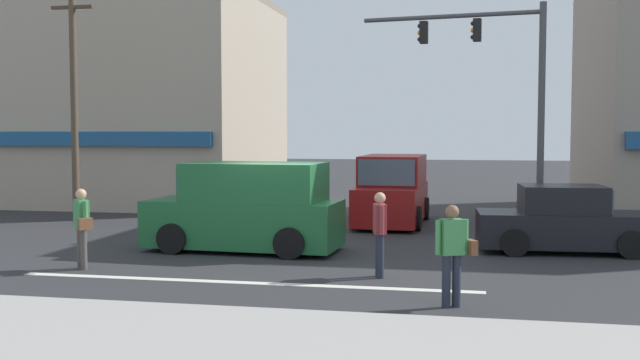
{
  "coord_description": "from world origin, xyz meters",
  "views": [
    {
      "loc": [
        4.2,
        -16.89,
        2.84
      ],
      "look_at": [
        0.39,
        2.0,
        1.6
      ],
      "focal_mm": 42.0,
      "sensor_mm": 36.0,
      "label": 1
    }
  ],
  "objects_px": {
    "traffic_light_mast": "(503,81)",
    "van_approaching_near": "(247,209)",
    "pedestrian_foreground_with_bag": "(453,249)",
    "pedestrian_far_side": "(82,224)",
    "pedestrian_mid_crossing": "(380,229)",
    "sedan_waiting_far": "(565,222)",
    "van_crossing_center": "(392,191)",
    "utility_pole_near_left": "(74,104)"
  },
  "relations": [
    {
      "from": "traffic_light_mast",
      "to": "van_approaching_near",
      "type": "relative_size",
      "value": 1.32
    },
    {
      "from": "pedestrian_foreground_with_bag",
      "to": "pedestrian_far_side",
      "type": "distance_m",
      "value": 7.83
    },
    {
      "from": "traffic_light_mast",
      "to": "pedestrian_mid_crossing",
      "type": "height_order",
      "value": "traffic_light_mast"
    },
    {
      "from": "traffic_light_mast",
      "to": "sedan_waiting_far",
      "type": "height_order",
      "value": "traffic_light_mast"
    },
    {
      "from": "sedan_waiting_far",
      "to": "van_crossing_center",
      "type": "xyz_separation_m",
      "value": [
        -4.58,
        4.64,
        0.29
      ]
    },
    {
      "from": "utility_pole_near_left",
      "to": "van_approaching_near",
      "type": "height_order",
      "value": "utility_pole_near_left"
    },
    {
      "from": "van_approaching_near",
      "to": "sedan_waiting_far",
      "type": "bearing_deg",
      "value": 10.03
    },
    {
      "from": "van_approaching_near",
      "to": "traffic_light_mast",
      "type": "bearing_deg",
      "value": 29.33
    },
    {
      "from": "pedestrian_mid_crossing",
      "to": "van_approaching_near",
      "type": "bearing_deg",
      "value": 142.94
    },
    {
      "from": "sedan_waiting_far",
      "to": "van_approaching_near",
      "type": "xyz_separation_m",
      "value": [
        -7.43,
        -1.31,
        0.29
      ]
    },
    {
      "from": "pedestrian_mid_crossing",
      "to": "pedestrian_far_side",
      "type": "bearing_deg",
      "value": -176.67
    },
    {
      "from": "pedestrian_foreground_with_bag",
      "to": "van_approaching_near",
      "type": "bearing_deg",
      "value": 135.37
    },
    {
      "from": "utility_pole_near_left",
      "to": "traffic_light_mast",
      "type": "relative_size",
      "value": 1.16
    },
    {
      "from": "traffic_light_mast",
      "to": "pedestrian_mid_crossing",
      "type": "bearing_deg",
      "value": -112.85
    },
    {
      "from": "traffic_light_mast",
      "to": "van_crossing_center",
      "type": "height_order",
      "value": "traffic_light_mast"
    },
    {
      "from": "pedestrian_foreground_with_bag",
      "to": "utility_pole_near_left",
      "type": "bearing_deg",
      "value": 141.42
    },
    {
      "from": "van_crossing_center",
      "to": "utility_pole_near_left",
      "type": "bearing_deg",
      "value": -173.32
    },
    {
      "from": "sedan_waiting_far",
      "to": "pedestrian_far_side",
      "type": "distance_m",
      "value": 10.96
    },
    {
      "from": "van_approaching_near",
      "to": "van_crossing_center",
      "type": "bearing_deg",
      "value": 64.41
    },
    {
      "from": "pedestrian_mid_crossing",
      "to": "van_crossing_center",
      "type": "bearing_deg",
      "value": 94.29
    },
    {
      "from": "sedan_waiting_far",
      "to": "pedestrian_far_side",
      "type": "bearing_deg",
      "value": -156.82
    },
    {
      "from": "utility_pole_near_left",
      "to": "pedestrian_foreground_with_bag",
      "type": "xyz_separation_m",
      "value": [
        12.13,
        -9.68,
        -2.78
      ]
    },
    {
      "from": "traffic_light_mast",
      "to": "sedan_waiting_far",
      "type": "relative_size",
      "value": 1.48
    },
    {
      "from": "van_approaching_near",
      "to": "pedestrian_foreground_with_bag",
      "type": "bearing_deg",
      "value": -44.63
    },
    {
      "from": "van_crossing_center",
      "to": "pedestrian_far_side",
      "type": "height_order",
      "value": "van_crossing_center"
    },
    {
      "from": "traffic_light_mast",
      "to": "sedan_waiting_far",
      "type": "bearing_deg",
      "value": -56.26
    },
    {
      "from": "utility_pole_near_left",
      "to": "van_crossing_center",
      "type": "xyz_separation_m",
      "value": [
        10.02,
        1.17,
        -2.73
      ]
    },
    {
      "from": "van_crossing_center",
      "to": "pedestrian_foreground_with_bag",
      "type": "distance_m",
      "value": 11.05
    },
    {
      "from": "pedestrian_foreground_with_bag",
      "to": "pedestrian_far_side",
      "type": "height_order",
      "value": "same"
    },
    {
      "from": "utility_pole_near_left",
      "to": "pedestrian_far_side",
      "type": "relative_size",
      "value": 4.29
    },
    {
      "from": "van_approaching_near",
      "to": "van_crossing_center",
      "type": "height_order",
      "value": "same"
    },
    {
      "from": "utility_pole_near_left",
      "to": "sedan_waiting_far",
      "type": "bearing_deg",
      "value": -13.36
    },
    {
      "from": "utility_pole_near_left",
      "to": "pedestrian_far_side",
      "type": "xyz_separation_m",
      "value": [
        4.53,
        -7.78,
        -2.78
      ]
    },
    {
      "from": "pedestrian_mid_crossing",
      "to": "pedestrian_far_side",
      "type": "relative_size",
      "value": 1.0
    },
    {
      "from": "pedestrian_far_side",
      "to": "traffic_light_mast",
      "type": "bearing_deg",
      "value": 36.36
    },
    {
      "from": "sedan_waiting_far",
      "to": "pedestrian_mid_crossing",
      "type": "bearing_deg",
      "value": -134.84
    },
    {
      "from": "traffic_light_mast",
      "to": "pedestrian_far_side",
      "type": "relative_size",
      "value": 3.71
    },
    {
      "from": "van_approaching_near",
      "to": "pedestrian_mid_crossing",
      "type": "height_order",
      "value": "van_approaching_near"
    },
    {
      "from": "pedestrian_far_side",
      "to": "utility_pole_near_left",
      "type": "bearing_deg",
      "value": 120.21
    },
    {
      "from": "utility_pole_near_left",
      "to": "traffic_light_mast",
      "type": "bearing_deg",
      "value": -6.0
    },
    {
      "from": "utility_pole_near_left",
      "to": "van_approaching_near",
      "type": "bearing_deg",
      "value": -33.7
    },
    {
      "from": "sedan_waiting_far",
      "to": "pedestrian_foreground_with_bag",
      "type": "xyz_separation_m",
      "value": [
        -2.47,
        -6.21,
        0.24
      ]
    }
  ]
}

